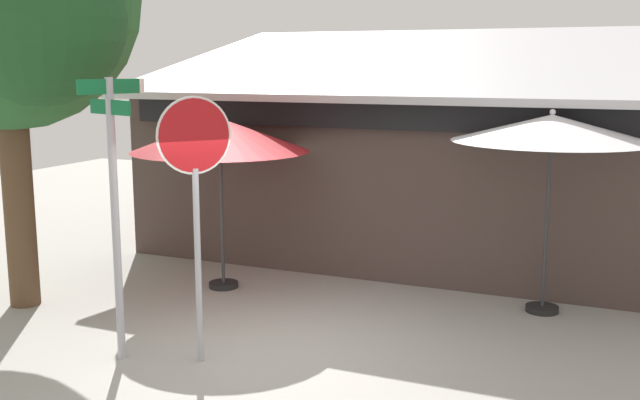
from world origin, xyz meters
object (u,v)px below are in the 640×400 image
Objects in this scene: stop_sign at (195,176)px; patio_umbrella_ivory_center at (552,129)px; shade_tree at (10,1)px; patio_umbrella_crimson_left at (220,136)px; street_sign_post at (115,194)px.

stop_sign reaches higher than patio_umbrella_ivory_center.
patio_umbrella_ivory_center is at bearing 21.93° from shade_tree.
stop_sign is 1.14× the size of patio_umbrella_crimson_left.
shade_tree reaches higher than patio_umbrella_crimson_left.
shade_tree reaches higher than patio_umbrella_ivory_center.
street_sign_post is 5.56m from patio_umbrella_ivory_center.
street_sign_post is at bearing -82.71° from patio_umbrella_crimson_left.
patio_umbrella_crimson_left is 3.28m from shade_tree.
patio_umbrella_ivory_center is at bearing 40.76° from street_sign_post.
street_sign_post reaches higher than patio_umbrella_crimson_left.
patio_umbrella_crimson_left is at bearing 115.46° from stop_sign.
street_sign_post is 1.16× the size of patio_umbrella_ivory_center.
street_sign_post is 3.36m from shade_tree.
street_sign_post is 1.22× the size of patio_umbrella_crimson_left.
patio_umbrella_crimson_left is (-0.37, 2.88, 0.39)m from street_sign_post.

